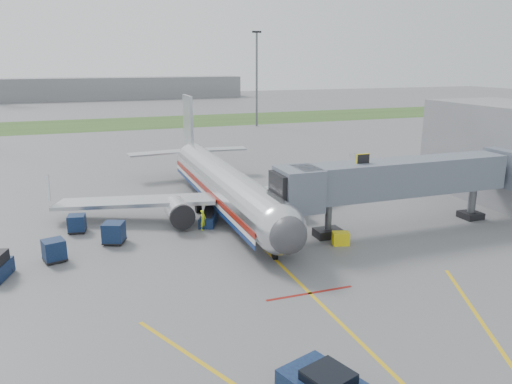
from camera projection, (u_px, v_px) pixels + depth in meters
name	position (u px, v px, depth m)	size (l,w,h in m)	color
ground	(285.00, 269.00, 35.40)	(400.00, 400.00, 0.00)	#565659
grass_strip	(135.00, 123.00, 117.22)	(300.00, 25.00, 0.01)	#2D4C1E
apron_markings	(336.00, 318.00, 28.67)	(21.52, 50.00, 0.01)	gold
airliner	(224.00, 184.00, 48.58)	(32.10, 35.67, 10.25)	silver
jet_bridge	(400.00, 179.00, 43.01)	(25.30, 4.00, 6.90)	slate
terminal	(509.00, 151.00, 53.04)	(10.00, 16.00, 10.00)	slate
light_mast_right	(257.00, 77.00, 109.02)	(2.00, 0.44, 20.40)	#595B60
distant_terminal	(82.00, 89.00, 185.65)	(120.00, 14.00, 8.00)	slate
baggage_cart_a	(77.00, 224.00, 42.82)	(1.65, 1.65, 1.54)	#0C1636
baggage_cart_b	(114.00, 233.00, 40.21)	(2.10, 2.10, 1.75)	#0C1636
baggage_cart_c	(54.00, 250.00, 36.64)	(1.88, 1.88, 1.64)	#0C1636
belt_loader	(209.00, 218.00, 45.26)	(2.63, 4.15, 1.98)	#0C1636
ground_power_cart	(341.00, 239.00, 39.99)	(1.51, 1.21, 1.06)	yellow
ramp_worker	(203.00, 220.00, 43.42)	(0.65, 0.43, 1.79)	#C2E81B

